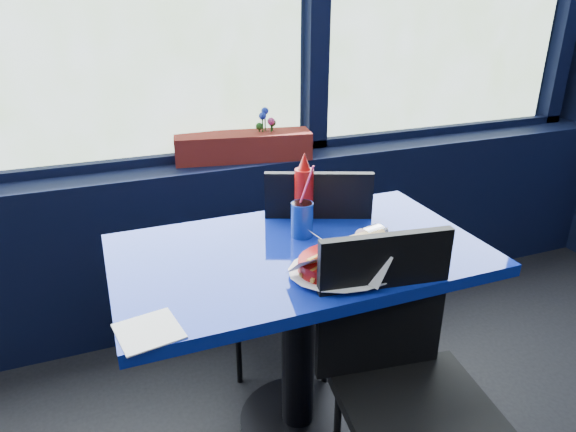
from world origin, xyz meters
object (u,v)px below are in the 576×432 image
at_px(food_basket, 346,260).
at_px(ketchup_bottle, 304,191).
at_px(near_table, 299,296).
at_px(chair_near_front, 404,372).
at_px(flower_vase, 267,143).
at_px(soda_cup, 302,219).
at_px(planter_box, 243,146).
at_px(chair_near_back, 296,258).

height_order(food_basket, ketchup_bottle, ketchup_bottle).
distance_m(near_table, chair_near_front, 0.45).
relative_size(chair_near_front, flower_vase, 3.85).
xyz_separation_m(chair_near_front, soda_cup, (-0.11, 0.51, 0.29)).
bearing_deg(chair_near_front, soda_cup, 109.48).
xyz_separation_m(near_table, flower_vase, (0.19, 0.86, 0.30)).
relative_size(near_table, soda_cup, 4.65).
height_order(chair_near_front, planter_box, planter_box).
relative_size(chair_near_front, chair_near_back, 0.99).
bearing_deg(chair_near_back, flower_vase, -74.97).
xyz_separation_m(food_basket, ketchup_bottle, (0.03, 0.41, 0.07)).
bearing_deg(planter_box, food_basket, -80.10).
bearing_deg(ketchup_bottle, planter_box, 92.79).
relative_size(chair_near_back, food_basket, 2.70).
bearing_deg(soda_cup, ketchup_bottle, 64.62).
bearing_deg(near_table, ketchup_bottle, 63.64).
distance_m(chair_near_front, flower_vase, 1.32).
height_order(planter_box, flower_vase, flower_vase).
relative_size(chair_near_front, ketchup_bottle, 3.54).
bearing_deg(soda_cup, chair_near_front, -78.28).
bearing_deg(ketchup_bottle, food_basket, -94.88).
bearing_deg(food_basket, chair_near_back, 97.08).
bearing_deg(chair_near_back, ketchup_bottle, 104.29).
height_order(chair_near_front, soda_cup, soda_cup).
bearing_deg(chair_near_back, near_table, 91.49).
bearing_deg(ketchup_bottle, near_table, -116.36).
height_order(chair_near_back, food_basket, chair_near_back).
height_order(flower_vase, soda_cup, flower_vase).
relative_size(chair_near_front, food_basket, 2.66).
bearing_deg(flower_vase, planter_box, 174.12).
height_order(near_table, ketchup_bottle, ketchup_bottle).
distance_m(chair_near_back, food_basket, 0.58).
distance_m(chair_near_front, planter_box, 1.33).
relative_size(chair_near_front, planter_box, 1.45).
bearing_deg(flower_vase, chair_near_back, -97.00).
relative_size(near_table, flower_vase, 5.05).
height_order(near_table, soda_cup, soda_cup).
xyz_separation_m(flower_vase, ketchup_bottle, (-0.08, -0.64, -0.01)).
xyz_separation_m(near_table, chair_near_front, (0.15, -0.42, -0.04)).
xyz_separation_m(planter_box, soda_cup, (-0.03, -0.78, -0.05)).
relative_size(flower_vase, ketchup_bottle, 0.92).
bearing_deg(soda_cup, flower_vase, 79.67).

